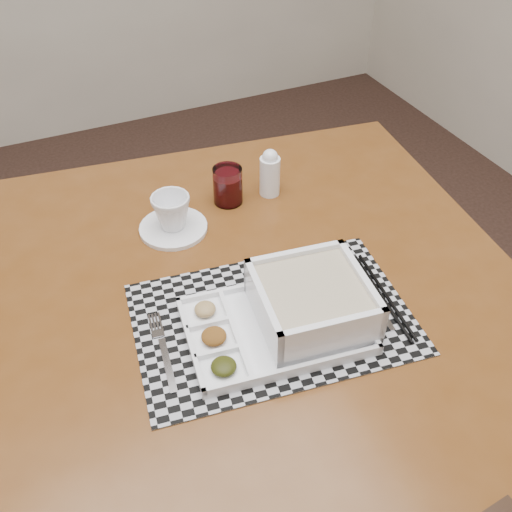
{
  "coord_description": "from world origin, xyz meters",
  "views": [
    {
      "loc": [
        0.32,
        -0.53,
        1.59
      ],
      "look_at": [
        0.65,
        0.2,
        0.88
      ],
      "focal_mm": 40.0,
      "sensor_mm": 36.0,
      "label": 1
    }
  ],
  "objects_px": {
    "juice_glass": "(228,187)",
    "creamer_bottle": "(270,173)",
    "dining_table": "(254,310)",
    "cup": "(171,212)",
    "serving_tray": "(302,308)"
  },
  "relations": [
    {
      "from": "serving_tray",
      "to": "cup",
      "type": "relative_size",
      "value": 4.17
    },
    {
      "from": "dining_table",
      "to": "cup",
      "type": "height_order",
      "value": "cup"
    },
    {
      "from": "juice_glass",
      "to": "creamer_bottle",
      "type": "relative_size",
      "value": 0.75
    },
    {
      "from": "juice_glass",
      "to": "creamer_bottle",
      "type": "height_order",
      "value": "creamer_bottle"
    },
    {
      "from": "dining_table",
      "to": "cup",
      "type": "xyz_separation_m",
      "value": [
        -0.09,
        0.23,
        0.13
      ]
    },
    {
      "from": "juice_glass",
      "to": "serving_tray",
      "type": "bearing_deg",
      "value": -93.28
    },
    {
      "from": "dining_table",
      "to": "juice_glass",
      "type": "xyz_separation_m",
      "value": [
        0.06,
        0.27,
        0.12
      ]
    },
    {
      "from": "creamer_bottle",
      "to": "dining_table",
      "type": "bearing_deg",
      "value": -121.07
    },
    {
      "from": "dining_table",
      "to": "creamer_bottle",
      "type": "xyz_separation_m",
      "value": [
        0.16,
        0.27,
        0.14
      ]
    },
    {
      "from": "dining_table",
      "to": "creamer_bottle",
      "type": "bearing_deg",
      "value": 58.93
    },
    {
      "from": "cup",
      "to": "creamer_bottle",
      "type": "bearing_deg",
      "value": -13.64
    },
    {
      "from": "dining_table",
      "to": "serving_tray",
      "type": "height_order",
      "value": "serving_tray"
    },
    {
      "from": "serving_tray",
      "to": "creamer_bottle",
      "type": "relative_size",
      "value": 2.99
    },
    {
      "from": "serving_tray",
      "to": "cup",
      "type": "height_order",
      "value": "serving_tray"
    },
    {
      "from": "juice_glass",
      "to": "creamer_bottle",
      "type": "distance_m",
      "value": 0.1
    }
  ]
}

